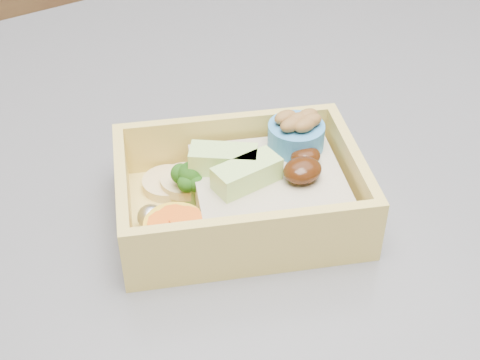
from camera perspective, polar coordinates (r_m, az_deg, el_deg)
bento_box at (r=0.44m, az=0.58°, el=-0.85°), size 0.19×0.17×0.06m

